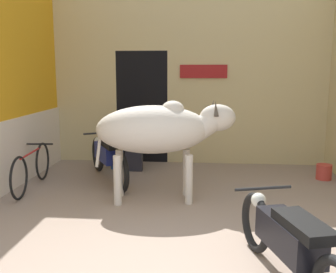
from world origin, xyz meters
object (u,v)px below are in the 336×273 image
(plastic_stool, at_px, (117,156))
(bicycle, at_px, (32,168))
(motorcycle_near, at_px, (289,241))
(shopkeeper_seated, at_px, (135,137))
(cow, at_px, (160,130))
(motorcycle_far, at_px, (108,156))
(bucket, at_px, (324,172))

(plastic_stool, bearing_deg, bicycle, -127.11)
(motorcycle_near, bearing_deg, shopkeeper_seated, 117.24)
(cow, relative_size, plastic_stool, 4.66)
(shopkeeper_seated, height_order, plastic_stool, shopkeeper_seated)
(motorcycle_near, height_order, motorcycle_far, motorcycle_far)
(motorcycle_far, height_order, plastic_stool, motorcycle_far)
(motorcycle_near, height_order, plastic_stool, motorcycle_near)
(bicycle, distance_m, shopkeeper_seated, 1.98)
(bicycle, height_order, plastic_stool, bicycle)
(cow, bearing_deg, plastic_stool, 120.37)
(cow, relative_size, bucket, 7.81)
(bicycle, height_order, shopkeeper_seated, shopkeeper_seated)
(plastic_stool, distance_m, bucket, 3.74)
(cow, xyz_separation_m, motorcycle_far, (-0.98, 0.90, -0.60))
(motorcycle_near, distance_m, bicycle, 4.30)
(motorcycle_far, relative_size, shopkeeper_seated, 1.55)
(cow, relative_size, motorcycle_far, 1.11)
(cow, height_order, motorcycle_far, cow)
(bicycle, xyz_separation_m, shopkeeper_seated, (1.41, 1.36, 0.29))
(motorcycle_far, xyz_separation_m, plastic_stool, (-0.04, 0.84, -0.20))
(cow, distance_m, bicycle, 2.22)
(motorcycle_near, distance_m, shopkeeper_seated, 4.43)
(shopkeeper_seated, height_order, bucket, shopkeeper_seated)
(motorcycle_far, height_order, shopkeeper_seated, shopkeeper_seated)
(cow, bearing_deg, motorcycle_near, -58.51)
(cow, distance_m, motorcycle_far, 1.46)
(shopkeeper_seated, bearing_deg, bucket, -6.69)
(motorcycle_far, xyz_separation_m, bicycle, (-1.10, -0.55, -0.10))
(cow, xyz_separation_m, plastic_stool, (-1.02, 1.75, -0.80))
(motorcycle_near, distance_m, bucket, 3.80)
(motorcycle_far, distance_m, bucket, 3.71)
(cow, bearing_deg, shopkeeper_seated, 111.20)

